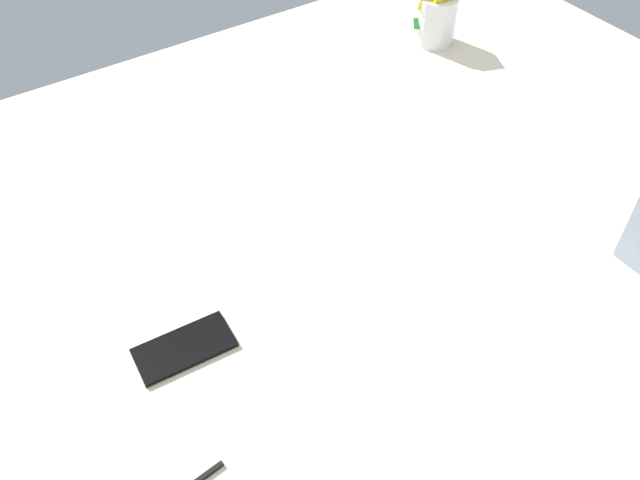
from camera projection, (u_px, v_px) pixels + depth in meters
bed_mattress at (358, 252)px, 120.61cm from camera, size 180.00×140.00×18.00cm
snack_cup at (436, 16)px, 150.35cm from camera, size 9.83×9.92×14.81cm
cell_phone at (184, 348)px, 94.87cm from camera, size 14.43×7.74×0.80cm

